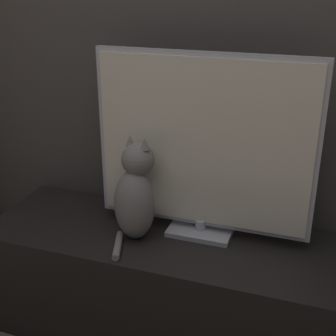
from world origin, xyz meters
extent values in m
cube|color=#47423D|center=(0.00, 1.22, 1.30)|extent=(4.80, 0.05, 2.60)
cube|color=black|center=(0.00, 0.93, 0.24)|extent=(1.47, 0.50, 0.48)
cube|color=#B7B7BC|center=(0.14, 1.00, 0.49)|extent=(0.26, 0.15, 0.02)
cylinder|color=#B7B7BC|center=(0.14, 1.00, 0.52)|extent=(0.04, 0.04, 0.04)
cube|color=#B7B7BC|center=(0.14, 1.01, 0.87)|extent=(0.86, 0.02, 0.69)
cube|color=silver|center=(0.14, 1.00, 0.87)|extent=(0.82, 0.01, 0.65)
ellipsoid|color=gray|center=(-0.10, 0.89, 0.63)|extent=(0.20, 0.19, 0.29)
ellipsoid|color=silver|center=(-0.08, 0.94, 0.61)|extent=(0.10, 0.07, 0.16)
sphere|color=gray|center=(-0.09, 0.92, 0.81)|extent=(0.16, 0.16, 0.13)
cone|color=gray|center=(-0.12, 0.93, 0.88)|extent=(0.04, 0.04, 0.04)
cone|color=gray|center=(-0.06, 0.91, 0.88)|extent=(0.04, 0.04, 0.04)
cylinder|color=gray|center=(-0.13, 0.79, 0.50)|extent=(0.08, 0.17, 0.03)
camera|label=1|loc=(0.56, -0.61, 1.47)|focal=50.00mm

